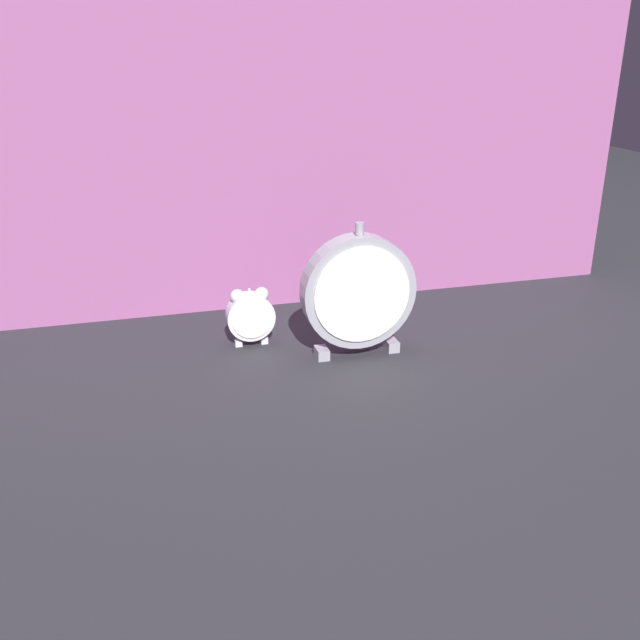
{
  "coord_description": "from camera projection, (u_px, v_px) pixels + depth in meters",
  "views": [
    {
      "loc": [
        -0.3,
        -1.0,
        0.51
      ],
      "look_at": [
        0.0,
        0.08,
        0.06
      ],
      "focal_mm": 40.0,
      "sensor_mm": 36.0,
      "label": 1
    }
  ],
  "objects": [
    {
      "name": "ground_plane",
      "position": [
        333.0,
        370.0,
        1.16
      ],
      "size": [
        4.0,
        4.0,
        0.0
      ],
      "primitive_type": "plane",
      "color": "#232328"
    },
    {
      "name": "fabric_backdrop_drape",
      "position": [
        285.0,
        149.0,
        1.33
      ],
      "size": [
        1.41,
        0.01,
        0.61
      ],
      "primitive_type": "cube",
      "color": "#8E4C7F",
      "rests_on": "ground_plane"
    },
    {
      "name": "alarm_clock_twin_bell",
      "position": [
        250.0,
        314.0,
        1.23
      ],
      "size": [
        0.08,
        0.03,
        0.1
      ],
      "color": "silver",
      "rests_on": "ground_plane"
    },
    {
      "name": "mantel_clock_silver",
      "position": [
        358.0,
        292.0,
        1.17
      ],
      "size": [
        0.19,
        0.04,
        0.23
      ],
      "color": "gray",
      "rests_on": "ground_plane"
    }
  ]
}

